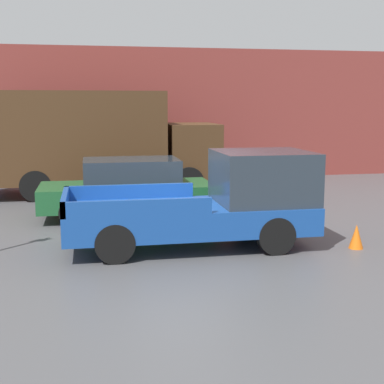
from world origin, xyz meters
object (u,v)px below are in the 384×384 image
Objects in this scene: pickup_truck at (215,202)px; delivery_truck at (93,140)px; traffic_cone at (356,236)px; car at (128,188)px.

pickup_truck is 0.67× the size of delivery_truck.
delivery_truck is at bearing 123.24° from traffic_cone.
pickup_truck reaches higher than car.
traffic_cone is (2.80, -0.80, -0.67)m from pickup_truck.
pickup_truck is 10.10× the size of traffic_cone.
pickup_truck is at bearing -64.46° from car.
delivery_truck is (-0.85, 3.87, 1.02)m from car.
pickup_truck is 3.66m from car.
car is 4.09m from delivery_truck.
delivery_truck is at bearing 102.33° from car.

